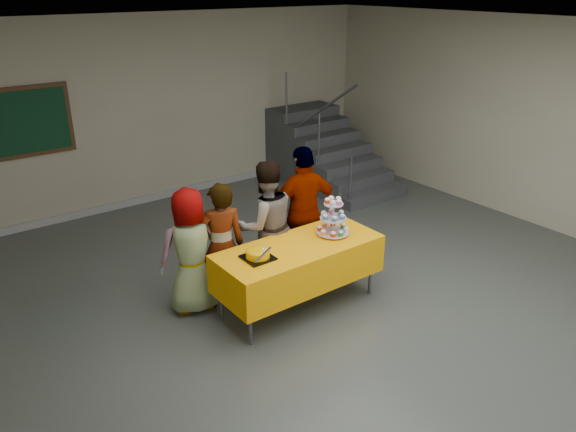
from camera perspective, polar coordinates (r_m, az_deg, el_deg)
name	(u,v)px	position (r m, az deg, el deg)	size (l,w,h in m)	color
room_shell	(387,136)	(5.26, 10.03, 8.03)	(10.00, 10.04, 3.02)	#4C514C
bake_table	(299,263)	(6.23, 1.10, -4.76)	(1.88, 0.78, 0.77)	#595960
cupcake_stand	(333,220)	(6.35, 4.60, -0.38)	(0.38, 0.38, 0.44)	silver
bear_cake	(258,253)	(5.84, -3.09, -3.81)	(0.32, 0.36, 0.12)	black
schoolchild_a	(191,251)	(6.21, -9.82, -3.56)	(0.70, 0.46, 1.44)	slate
schoolchild_b	(221,246)	(6.24, -6.79, -3.05)	(0.54, 0.35, 1.48)	slate
schoolchild_c	(266,225)	(6.59, -2.29, -0.95)	(0.77, 0.60, 1.58)	slate
schoolchild_d	(304,212)	(6.86, 1.67, 0.41)	(0.97, 0.40, 1.65)	slate
staircase	(321,154)	(10.37, 3.42, 6.30)	(1.30, 2.40, 2.04)	#424447
noticeboard	(24,122)	(8.78, -25.22, 8.60)	(1.30, 0.05, 1.00)	#472B16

